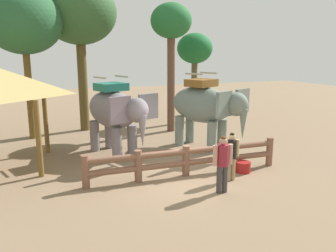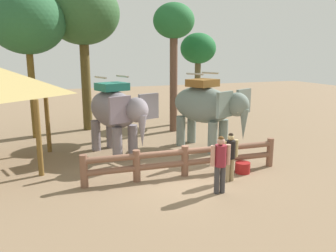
# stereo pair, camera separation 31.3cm
# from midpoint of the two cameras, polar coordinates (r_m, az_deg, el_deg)

# --- Properties ---
(ground_plane) EXTENTS (60.00, 60.00, 0.00)m
(ground_plane) POSITION_cam_midpoint_polar(r_m,az_deg,el_deg) (11.76, 3.73, -8.34)
(ground_plane) COLOR #80674D
(log_fence) EXTENTS (6.88, 0.56, 1.05)m
(log_fence) POSITION_cam_midpoint_polar(r_m,az_deg,el_deg) (11.64, 3.59, -5.42)
(log_fence) COLOR brown
(log_fence) RESTS_ON ground
(elephant_near_left) EXTENTS (2.60, 3.80, 3.18)m
(elephant_near_left) POSITION_cam_midpoint_polar(r_m,az_deg,el_deg) (13.87, -7.97, 2.41)
(elephant_near_left) COLOR slate
(elephant_near_left) RESTS_ON ground
(elephant_center) EXTENTS (2.90, 3.86, 3.26)m
(elephant_center) POSITION_cam_midpoint_polar(r_m,az_deg,el_deg) (14.72, 7.01, 3.18)
(elephant_center) COLOR slate
(elephant_center) RESTS_ON ground
(tourist_woman_in_black) EXTENTS (0.62, 0.37, 1.75)m
(tourist_woman_in_black) POSITION_cam_midpoint_polar(r_m,az_deg,el_deg) (10.25, 9.53, -5.66)
(tourist_woman_in_black) COLOR #3A383C
(tourist_woman_in_black) RESTS_ON ground
(tourist_man_in_blue) EXTENTS (0.57, 0.33, 1.61)m
(tourist_man_in_blue) POSITION_cam_midpoint_polar(r_m,az_deg,el_deg) (11.27, 11.04, -4.50)
(tourist_man_in_blue) COLOR #9A855F
(tourist_man_in_blue) RESTS_ON ground
(tree_far_left) EXTENTS (2.07, 2.07, 6.50)m
(tree_far_left) POSITION_cam_midpoint_polar(r_m,az_deg,el_deg) (17.88, 1.49, 16.09)
(tree_far_left) COLOR brown
(tree_far_left) RESTS_ON ground
(tree_back_center) EXTENTS (2.05, 2.05, 5.18)m
(tree_back_center) POSITION_cam_midpoint_polar(r_m,az_deg,el_deg) (20.44, 5.45, 12.28)
(tree_back_center) COLOR brown
(tree_back_center) RESTS_ON ground
(tree_far_right) EXTENTS (3.75, 3.75, 7.63)m
(tree_far_right) POSITION_cam_midpoint_polar(r_m,az_deg,el_deg) (18.74, -13.47, 17.50)
(tree_far_right) COLOR brown
(tree_far_right) RESTS_ON ground
(tree_deep_back) EXTENTS (3.49, 3.49, 6.96)m
(tree_deep_back) POSITION_cam_midpoint_polar(r_m,az_deg,el_deg) (17.62, -21.83, 15.64)
(tree_deep_back) COLOR brown
(tree_deep_back) RESTS_ON ground
(feed_bucket) EXTENTS (0.52, 0.52, 0.38)m
(feed_bucket) POSITION_cam_midpoint_polar(r_m,az_deg,el_deg) (12.33, 12.95, -6.72)
(feed_bucket) COLOR maroon
(feed_bucket) RESTS_ON ground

